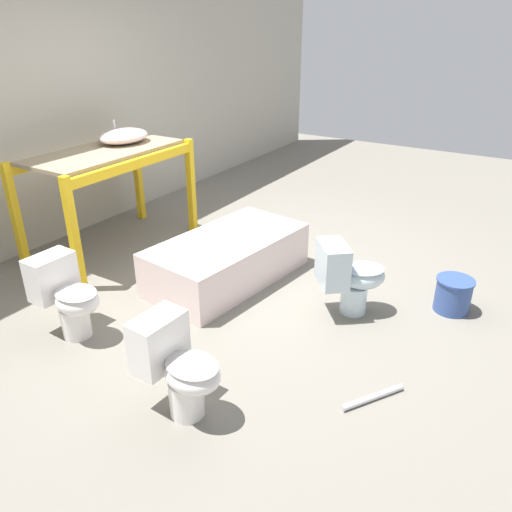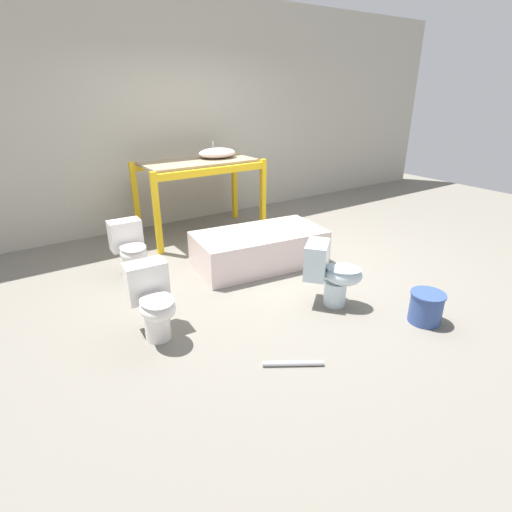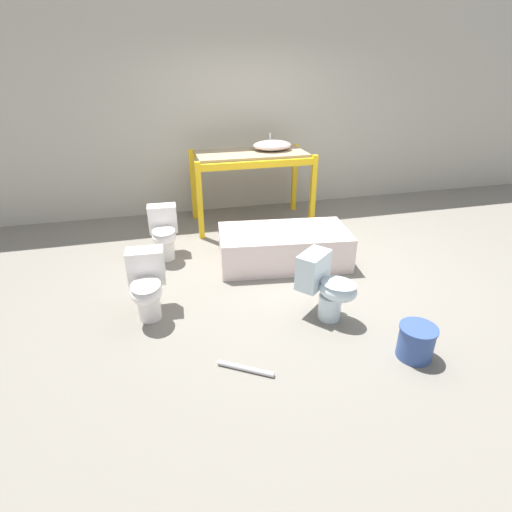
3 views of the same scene
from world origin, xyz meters
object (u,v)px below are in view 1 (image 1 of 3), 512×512
at_px(toilet_near, 178,365).
at_px(bucket_white, 453,294).
at_px(sink_basin, 124,136).
at_px(toilet_far, 349,275).
at_px(bathtub_main, 228,256).
at_px(toilet_extra, 67,294).

bearing_deg(toilet_near, bucket_white, -25.84).
xyz_separation_m(toilet_near, bucket_white, (2.09, -1.16, -0.19)).
bearing_deg(sink_basin, toilet_far, -95.25).
height_order(toilet_far, bucket_white, toilet_far).
bearing_deg(bathtub_main, sink_basin, 86.68).
bearing_deg(toilet_extra, bucket_white, -50.16).
bearing_deg(sink_basin, toilet_near, -130.25).
relative_size(sink_basin, toilet_near, 0.88).
relative_size(toilet_far, toilet_extra, 1.00).
xyz_separation_m(sink_basin, toilet_near, (-1.84, -2.17, -0.77)).
height_order(bathtub_main, toilet_extra, toilet_extra).
bearing_deg(toilet_near, bathtub_main, 28.10).
bearing_deg(toilet_far, bucket_white, -96.25).
bearing_deg(bathtub_main, toilet_far, -81.21).
height_order(sink_basin, bathtub_main, sink_basin).
bearing_deg(toilet_near, toilet_extra, 83.49).
relative_size(sink_basin, bathtub_main, 0.34).
xyz_separation_m(bathtub_main, toilet_near, (-1.57, -0.73, 0.10)).
xyz_separation_m(toilet_near, toilet_extra, (0.21, 1.24, 0.00)).
distance_m(toilet_extra, bucket_white, 3.05).
distance_m(bathtub_main, toilet_near, 1.73).
bearing_deg(toilet_extra, toilet_near, -97.87).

